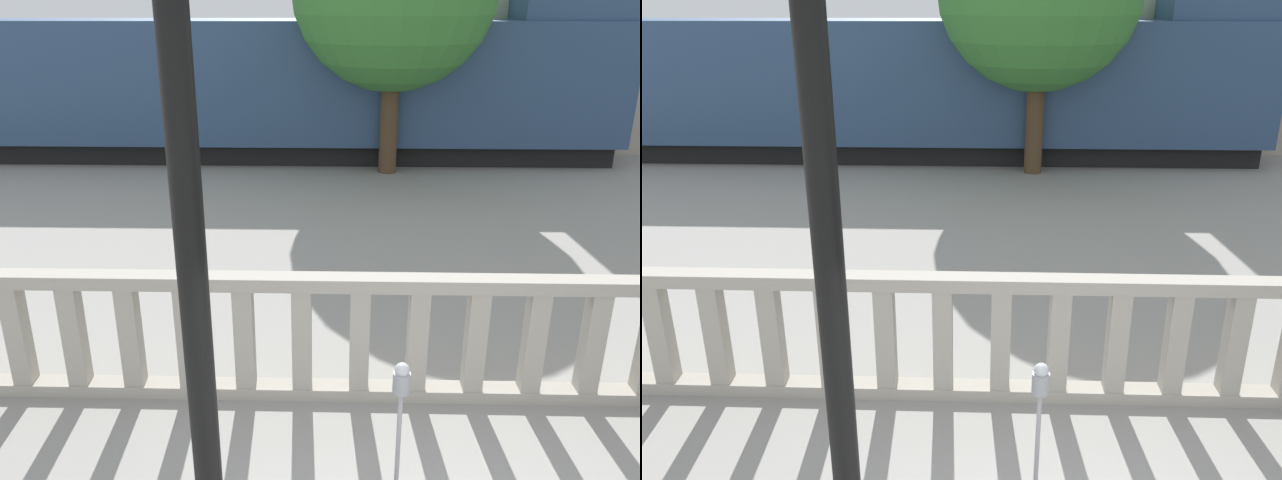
# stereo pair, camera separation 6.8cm
# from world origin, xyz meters

# --- Properties ---
(balustrade) EXTENTS (14.52, 0.24, 1.42)m
(balustrade) POSITION_xyz_m (0.00, 2.93, 0.71)
(balustrade) COLOR #ADA599
(balustrade) RESTS_ON ground
(lamppost) EXTENTS (0.44, 0.44, 6.16)m
(lamppost) POSITION_xyz_m (-1.47, 0.82, 3.29)
(lamppost) COLOR black
(lamppost) RESTS_ON ground
(parking_meter) EXTENTS (0.15, 0.15, 1.27)m
(parking_meter) POSITION_xyz_m (-0.01, 1.56, 0.99)
(parking_meter) COLOR #99999E
(parking_meter) RESTS_ON ground
(train_near) EXTENTS (18.94, 3.10, 4.18)m
(train_near) POSITION_xyz_m (-2.57, 14.26, 1.89)
(train_near) COLOR black
(train_near) RESTS_ON ground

